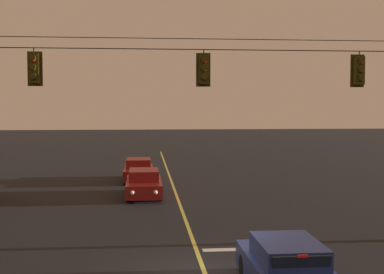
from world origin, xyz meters
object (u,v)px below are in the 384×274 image
(traffic_light_left_inner, at_px, (204,69))
(car_oncoming_trailing, at_px, (139,170))
(car_waiting_near_lane, at_px, (287,269))
(traffic_light_leftmost, at_px, (34,68))
(traffic_light_centre, at_px, (359,70))
(car_oncoming_lead, at_px, (144,184))

(traffic_light_left_inner, relative_size, car_oncoming_trailing, 0.28)
(traffic_light_left_inner, height_order, car_waiting_near_lane, traffic_light_left_inner)
(traffic_light_left_inner, bearing_deg, traffic_light_leftmost, 180.00)
(car_oncoming_trailing, bearing_deg, car_waiting_near_lane, -79.09)
(traffic_light_centre, xyz_separation_m, car_waiting_near_lane, (-3.79, -4.72, -5.27))
(car_waiting_near_lane, height_order, car_oncoming_trailing, same)
(traffic_light_centre, distance_m, car_oncoming_lead, 13.31)
(traffic_light_leftmost, distance_m, traffic_light_centre, 10.83)
(traffic_light_left_inner, distance_m, car_oncoming_trailing, 16.51)
(traffic_light_centre, bearing_deg, traffic_light_leftmost, 180.00)
(traffic_light_left_inner, xyz_separation_m, traffic_light_centre, (5.33, 0.00, 0.00))
(traffic_light_left_inner, bearing_deg, car_oncoming_lead, 101.61)
(car_oncoming_lead, bearing_deg, car_oncoming_trailing, 93.42)
(traffic_light_leftmost, distance_m, traffic_light_left_inner, 5.50)
(traffic_light_leftmost, height_order, car_waiting_near_lane, traffic_light_leftmost)
(car_waiting_near_lane, xyz_separation_m, car_oncoming_lead, (-3.55, 14.49, -0.00))
(traffic_light_leftmost, height_order, car_oncoming_trailing, traffic_light_leftmost)
(traffic_light_leftmost, xyz_separation_m, traffic_light_left_inner, (5.50, 0.00, 0.00))
(car_waiting_near_lane, xyz_separation_m, car_oncoming_trailing, (-3.89, 20.19, -0.00))
(traffic_light_left_inner, bearing_deg, traffic_light_centre, 0.00)
(car_oncoming_lead, height_order, car_oncoming_trailing, same)
(traffic_light_centre, relative_size, car_oncoming_lead, 0.28)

